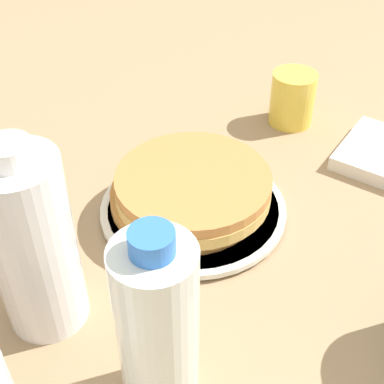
{
  "coord_description": "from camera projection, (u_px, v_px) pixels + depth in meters",
  "views": [
    {
      "loc": [
        -0.07,
        0.48,
        0.43
      ],
      "look_at": [
        0.0,
        0.01,
        0.03
      ],
      "focal_mm": 50.0,
      "sensor_mm": 36.0,
      "label": 1
    }
  ],
  "objects": [
    {
      "name": "ground_plane",
      "position": [
        194.0,
        210.0,
        0.65
      ],
      "size": [
        4.0,
        4.0,
        0.0
      ],
      "primitive_type": "plane",
      "color": "#9E7F5B"
    },
    {
      "name": "plate",
      "position": [
        192.0,
        209.0,
        0.64
      ],
      "size": [
        0.22,
        0.22,
        0.01
      ],
      "color": "silver",
      "rests_on": "ground_plane"
    },
    {
      "name": "pancake_stack",
      "position": [
        190.0,
        191.0,
        0.62
      ],
      "size": [
        0.19,
        0.18,
        0.05
      ],
      "color": "#B47839",
      "rests_on": "plate"
    },
    {
      "name": "juice_glass",
      "position": [
        292.0,
        98.0,
        0.78
      ],
      "size": [
        0.06,
        0.06,
        0.08
      ],
      "color": "yellow",
      "rests_on": "ground_plane"
    },
    {
      "name": "water_bottle_near",
      "position": [
        158.0,
        330.0,
        0.41
      ],
      "size": [
        0.06,
        0.06,
        0.19
      ],
      "color": "silver",
      "rests_on": "ground_plane"
    },
    {
      "name": "water_bottle_mid",
      "position": [
        32.0,
        244.0,
        0.47
      ],
      "size": [
        0.08,
        0.08,
        0.2
      ],
      "color": "white",
      "rests_on": "ground_plane"
    }
  ]
}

